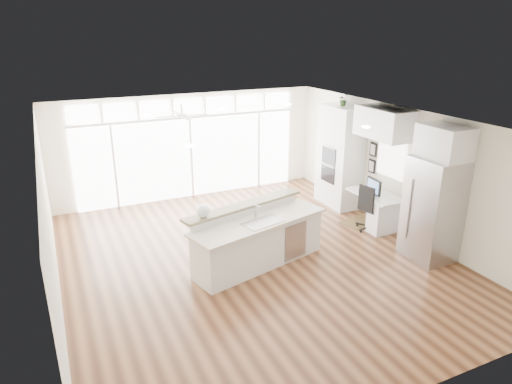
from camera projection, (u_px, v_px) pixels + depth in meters
name	position (u px, v px, depth m)	size (l,w,h in m)	color
floor	(254.00, 259.00, 8.90)	(7.00, 8.00, 0.02)	#432514
ceiling	(254.00, 121.00, 7.98)	(7.00, 8.00, 0.02)	white
wall_back	(190.00, 146.00, 11.85)	(7.00, 0.04, 2.70)	white
wall_front	(407.00, 306.00, 5.03)	(7.00, 0.04, 2.70)	white
wall_left	(49.00, 226.00, 7.04)	(0.04, 8.00, 2.70)	white
wall_right	(401.00, 170.00, 9.84)	(0.04, 8.00, 2.70)	white
glass_wall	(191.00, 158.00, 11.90)	(5.80, 0.06, 2.08)	white
transom_row	(188.00, 107.00, 11.45)	(5.90, 0.06, 0.40)	white
desk_window	(391.00, 158.00, 10.01)	(0.04, 0.85, 0.85)	white
ceiling_fan	(182.00, 111.00, 10.24)	(1.16, 1.16, 0.32)	white
recessed_lights	(249.00, 120.00, 8.16)	(3.40, 3.00, 0.02)	white
oven_cabinet	(340.00, 156.00, 11.27)	(0.64, 1.20, 2.50)	silver
desk_nook	(375.00, 210.00, 10.27)	(0.72, 1.30, 0.76)	silver
upper_cabinets	(384.00, 123.00, 9.62)	(0.64, 1.30, 0.64)	silver
refrigerator	(433.00, 209.00, 8.65)	(0.76, 0.90, 2.00)	#A4A4A8
fridge_cabinet	(445.00, 142.00, 8.23)	(0.64, 0.90, 0.60)	silver
framed_photos	(373.00, 158.00, 10.59)	(0.06, 0.22, 0.80)	black
kitchen_island	(259.00, 238.00, 8.51)	(2.75, 1.04, 1.09)	silver
rug	(359.00, 222.00, 10.55)	(0.80, 0.58, 0.01)	#31230F
office_chair	(372.00, 208.00, 10.01)	(0.55, 0.50, 1.05)	black
fishbowl	(203.00, 211.00, 8.01)	(0.24, 0.24, 0.24)	white
monitor	(374.00, 186.00, 10.05)	(0.08, 0.47, 0.39)	black
keyboard	(367.00, 195.00, 10.04)	(0.12, 0.33, 0.02)	white
potted_plant	(343.00, 101.00, 10.81)	(0.25, 0.28, 0.22)	#2C4E21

